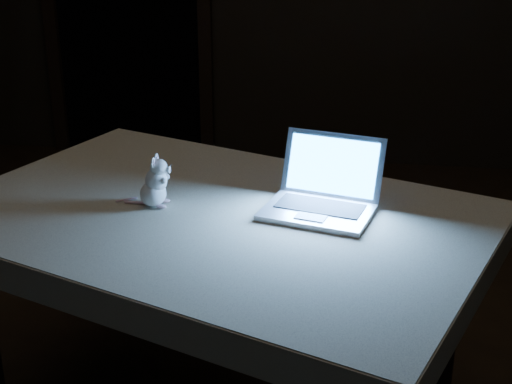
# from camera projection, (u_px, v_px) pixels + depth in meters

# --- Properties ---
(table) EXTENTS (1.62, 1.33, 0.74)m
(table) POSITION_uv_depth(u_px,v_px,m) (216.00, 328.00, 2.21)
(table) COLOR black
(table) RESTS_ON floor
(tablecloth) EXTENTS (1.77, 1.57, 0.09)m
(tablecloth) POSITION_uv_depth(u_px,v_px,m) (185.00, 221.00, 2.12)
(tablecloth) COLOR beige
(tablecloth) RESTS_ON table
(laptop) EXTENTS (0.35, 0.32, 0.20)m
(laptop) POSITION_uv_depth(u_px,v_px,m) (318.00, 181.00, 2.01)
(laptop) COLOR silver
(laptop) RESTS_ON tablecloth
(plush_mouse) EXTENTS (0.15, 0.15, 0.15)m
(plush_mouse) POSITION_uv_depth(u_px,v_px,m) (153.00, 181.00, 2.08)
(plush_mouse) COLOR white
(plush_mouse) RESTS_ON tablecloth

